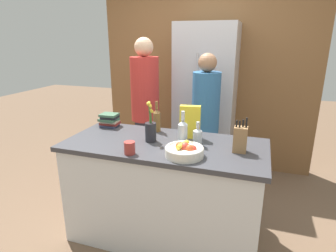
{
  "coord_description": "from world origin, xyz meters",
  "views": [
    {
      "loc": [
        0.73,
        -2.09,
        1.75
      ],
      "look_at": [
        0.0,
        0.1,
        1.03
      ],
      "focal_mm": 30.0,
      "sensor_mm": 36.0,
      "label": 1
    }
  ],
  "objects": [
    {
      "name": "coffee_mug",
      "position": [
        -0.17,
        -0.31,
        0.96
      ],
      "size": [
        0.11,
        0.1,
        0.1
      ],
      "color": "#99332D",
      "rests_on": "kitchen_island"
    },
    {
      "name": "bottle_wine",
      "position": [
        0.16,
        -0.01,
        1.03
      ],
      "size": [
        0.08,
        0.08,
        0.29
      ],
      "color": "#B2BCC1",
      "rests_on": "kitchen_island"
    },
    {
      "name": "back_wall_wood",
      "position": [
        0.0,
        1.76,
        1.3
      ],
      "size": [
        2.89,
        0.12,
        2.6
      ],
      "color": "brown",
      "rests_on": "ground_plane"
    },
    {
      "name": "book_stack",
      "position": [
        -0.67,
        0.26,
        0.98
      ],
      "size": [
        0.19,
        0.17,
        0.13
      ],
      "color": "#2D334C",
      "rests_on": "kitchen_island"
    },
    {
      "name": "kitchen_island",
      "position": [
        0.0,
        0.0,
        0.46
      ],
      "size": [
        1.69,
        0.77,
        0.91
      ],
      "color": "silver",
      "rests_on": "ground_plane"
    },
    {
      "name": "ground_plane",
      "position": [
        0.0,
        0.0,
        0.0
      ],
      "size": [
        14.0,
        14.0,
        0.0
      ],
      "primitive_type": "plane",
      "color": "brown"
    },
    {
      "name": "fruit_bowl",
      "position": [
        0.23,
        -0.22,
        0.96
      ],
      "size": [
        0.29,
        0.29,
        0.11
      ],
      "color": "silver",
      "rests_on": "kitchen_island"
    },
    {
      "name": "knife_block",
      "position": [
        0.62,
        -0.0,
        1.02
      ],
      "size": [
        0.1,
        0.09,
        0.28
      ],
      "color": "olive",
      "rests_on": "kitchen_island"
    },
    {
      "name": "bottle_oil",
      "position": [
        0.28,
        0.03,
        0.99
      ],
      "size": [
        0.07,
        0.07,
        0.2
      ],
      "color": "#B2BCC1",
      "rests_on": "kitchen_island"
    },
    {
      "name": "person_at_sink",
      "position": [
        -0.51,
        0.8,
        1.0
      ],
      "size": [
        0.32,
        0.32,
        1.77
      ],
      "rotation": [
        0.0,
        0.0,
        0.43
      ],
      "color": "#383842",
      "rests_on": "ground_plane"
    },
    {
      "name": "refrigerator",
      "position": [
        0.07,
        1.4,
        0.97
      ],
      "size": [
        0.73,
        0.62,
        1.94
      ],
      "color": "#B7B7BC",
      "rests_on": "ground_plane"
    },
    {
      "name": "bottle_vinegar",
      "position": [
        -0.17,
        0.27,
        1.03
      ],
      "size": [
        0.07,
        0.07,
        0.29
      ],
      "color": "brown",
      "rests_on": "kitchen_island"
    },
    {
      "name": "cereal_box",
      "position": [
        0.17,
        0.19,
        1.06
      ],
      "size": [
        0.19,
        0.09,
        0.29
      ],
      "color": "yellow",
      "rests_on": "kitchen_island"
    },
    {
      "name": "person_in_blue",
      "position": [
        0.2,
        0.75,
        0.92
      ],
      "size": [
        0.29,
        0.29,
        1.62
      ],
      "rotation": [
        0.0,
        0.0,
        -0.5
      ],
      "color": "#383842",
      "rests_on": "ground_plane"
    },
    {
      "name": "flower_vase",
      "position": [
        -0.12,
        -0.0,
        1.01
      ],
      "size": [
        0.09,
        0.09,
        0.35
      ],
      "color": "#232328",
      "rests_on": "kitchen_island"
    }
  ]
}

